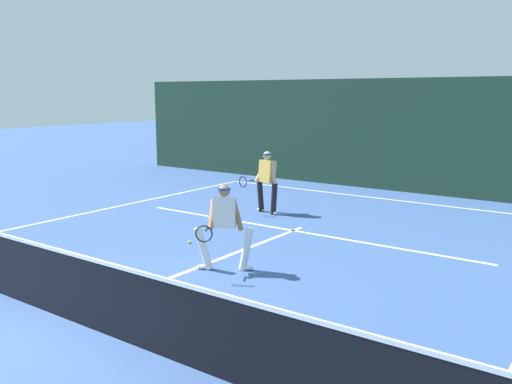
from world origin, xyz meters
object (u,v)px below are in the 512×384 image
Objects in this scene: tennis_ball at (122,280)px; tennis_ball_extra at (189,242)px; player_far at (267,179)px; player_near at (224,224)px.

tennis_ball is 1.00× the size of tennis_ball_extra.
tennis_ball_extra is at bearing 106.12° from tennis_ball.
player_far is 24.69× the size of tennis_ball.
tennis_ball_extra is (0.37, -3.39, -0.86)m from player_far.
player_near is 4.76m from player_far.
tennis_ball is at bearing 112.32° from player_far.
tennis_ball_extra is at bearing -60.43° from player_near.
player_near is 23.33× the size of tennis_ball_extra.
tennis_ball_extra is (-1.67, 0.91, -0.81)m from player_near.
player_near is at bearing -28.51° from tennis_ball_extra.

